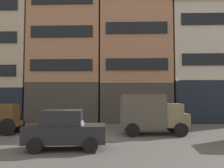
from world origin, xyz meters
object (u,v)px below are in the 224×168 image
Objects in this scene: fire_hydrant_curbside at (50,121)px; sedan_light at (65,130)px; streetlamp_curbside at (178,94)px; delivery_truck_near at (151,113)px.

sedan_light is at bearing -68.91° from fire_hydrant_curbside.
streetlamp_curbside is 11.30m from fire_hydrant_curbside.
streetlamp_curbside is 4.96× the size of fire_hydrant_curbside.
fire_hydrant_curbside is (-8.04, 4.37, -1.00)m from delivery_truck_near.
fire_hydrant_curbside is at bearing -177.27° from streetlamp_curbside.
delivery_truck_near is 1.08× the size of streetlamp_curbside.
streetlamp_curbside reaches higher than fire_hydrant_curbside.
sedan_light is at bearing -129.80° from streetlamp_curbside.
sedan_light reaches higher than fire_hydrant_curbside.
sedan_light is 4.61× the size of fire_hydrant_curbside.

